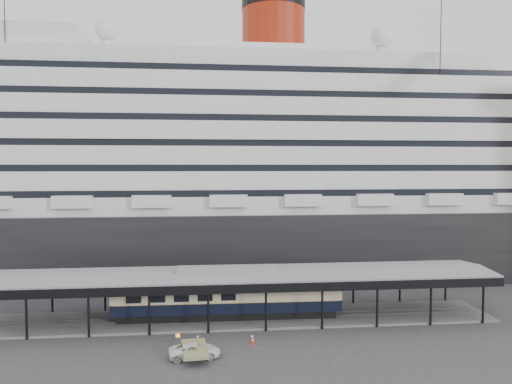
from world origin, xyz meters
TOP-DOWN VIEW (x-y plane):
  - ground at (0.00, 0.00)m, footprint 200.00×200.00m
  - cruise_ship at (0.05, 32.00)m, footprint 130.00×30.00m
  - platform_canopy at (0.00, 5.00)m, footprint 56.00×9.18m
  - port_truck at (-4.14, -5.43)m, footprint 4.63×2.46m
  - pullman_carriage at (-0.76, 5.00)m, footprint 24.42×3.58m
  - traffic_cone_left at (-3.93, -1.23)m, footprint 0.39×0.39m
  - traffic_cone_mid at (1.20, -2.67)m, footprint 0.44×0.44m
  - traffic_cone_right at (1.21, -1.91)m, footprint 0.48×0.48m

SIDE VIEW (x-z plane):
  - ground at x=0.00m, z-range 0.00..0.00m
  - traffic_cone_mid at x=1.20m, z-range 0.00..0.66m
  - traffic_cone_left at x=-3.93m, z-range 0.00..0.67m
  - traffic_cone_right at x=1.21m, z-range 0.00..0.77m
  - port_truck at x=-4.14m, z-range 0.00..1.24m
  - platform_canopy at x=0.00m, z-range -0.29..5.01m
  - pullman_carriage at x=-0.76m, z-range -9.08..14.85m
  - cruise_ship at x=0.05m, z-range -3.60..40.30m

